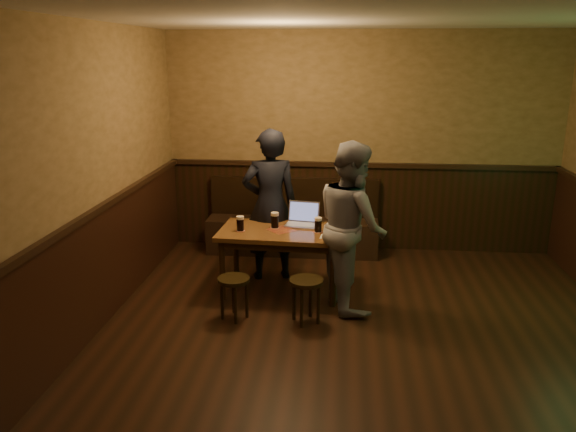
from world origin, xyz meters
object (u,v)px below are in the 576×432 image
Objects in this scene: person_grey at (352,226)px; pint_mid at (275,220)px; pint_right at (318,225)px; pint_left at (240,223)px; stool_right at (306,288)px; pub_table at (281,238)px; stool_left at (234,286)px; bench at (293,228)px; laptop at (302,219)px; person_suit at (270,205)px.

pint_mid is at bearing 49.04° from person_grey.
pint_mid reaches higher than pint_right.
stool_right is at bearing -40.47° from pint_left.
pub_table is 3.16× the size of stool_left.
stool_left is 0.25× the size of person_grey.
stool_right is at bearing -0.57° from stool_left.
pint_right is at bearing 40.72° from stool_left.
bench is at bearing 79.15° from stool_left.
stool_right is 1.07m from pint_left.
pint_left is at bearing -177.22° from pint_right.
pint_left is 0.42× the size of laptop.
stool_right is at bearing -63.08° from pub_table.
pub_table is at bearing 9.22° from pint_left.
pint_left reaches higher than stool_right.
pint_mid reaches higher than pint_left.
laptop is at bearing 28.90° from person_grey.
pub_table is 0.78× the size of person_suit.
pub_table is 0.43m from pint_right.
person_suit is (-0.38, 0.18, 0.10)m from laptop.
laptop is at bearing 138.92° from person_suit.
bench is 1.34m from pint_mid.
laptop reaches higher than stool_left.
person_suit is (-0.17, 0.40, 0.26)m from pub_table.
pub_table is 0.84m from stool_left.
pint_mid reaches higher than stool_left.
pint_mid is 0.88m from person_grey.
bench reaches higher than pint_left.
person_grey is (0.74, -0.26, 0.24)m from pub_table.
pint_right is at bearing -45.27° from laptop.
stool_left is at bearing -86.06° from pint_left.
pint_left is 0.82m from pint_right.
laptop is (-0.11, 0.93, 0.41)m from stool_right.
bench reaches higher than stool_right.
stool_left is 0.96× the size of stool_right.
pint_mid is (-0.08, -1.25, 0.48)m from bench.
stool_right is 0.79m from person_grey.
pub_table is at bearing -90.00° from bench.
person_suit reaches higher than stool_right.
person_grey is at bearing -9.08° from pint_left.
pint_left is 0.10× the size of person_grey.
person_suit reaches higher than pint_left.
laptop reaches higher than pint_mid.
pint_left is at bearing 139.53° from stool_right.
pint_right is 0.09× the size of person_grey.
person_grey is (0.42, 0.45, 0.50)m from stool_right.
laptop is at bearing 27.59° from pint_mid.
laptop reaches higher than stool_right.
stool_left is 1.18m from laptop.
person_grey is (0.74, -1.57, 0.54)m from bench.
pint_mid is (-0.08, 0.07, 0.18)m from pub_table.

